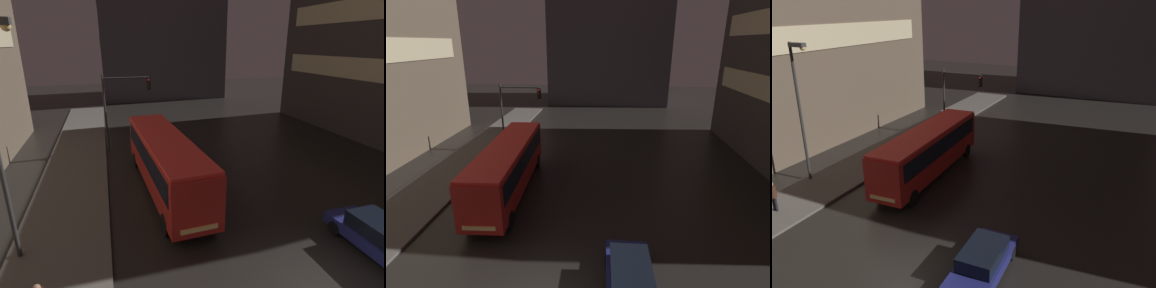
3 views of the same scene
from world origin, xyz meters
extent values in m
cube|color=#56514C|center=(-9.00, 10.00, 0.07)|extent=(4.00, 48.00, 0.15)
cube|color=beige|center=(14.08, 14.84, 6.09)|extent=(0.24, 17.92, 1.80)
cube|color=beige|center=(14.08, 14.84, 10.78)|extent=(0.24, 17.92, 1.80)
cube|color=#423D47|center=(2.32, 42.89, 11.74)|extent=(18.00, 12.00, 23.47)
cube|color=beige|center=(-6.63, 42.89, 8.31)|extent=(0.24, 10.20, 1.80)
cube|color=#AD1E19|center=(-3.75, 8.94, 1.83)|extent=(2.88, 11.16, 2.57)
cube|color=black|center=(-3.75, 8.94, 2.37)|extent=(2.89, 10.28, 1.10)
cube|color=red|center=(-3.75, 8.94, 3.20)|extent=(2.82, 10.94, 0.16)
cube|color=#F4CC72|center=(-3.46, 3.40, 0.95)|extent=(1.62, 0.18, 0.20)
cylinder|color=black|center=(-2.48, 4.87, 0.50)|extent=(0.30, 1.01, 1.00)
cylinder|color=black|center=(-4.59, 4.76, 0.50)|extent=(0.30, 1.01, 1.00)
cylinder|color=black|center=(-2.90, 13.11, 0.50)|extent=(0.30, 1.01, 1.00)
cylinder|color=black|center=(-5.01, 13.01, 0.50)|extent=(0.30, 1.01, 1.00)
cube|color=navy|center=(3.51, 1.08, 0.55)|extent=(1.90, 4.59, 0.50)
cube|color=black|center=(3.51, 1.08, 1.11)|extent=(1.59, 2.53, 0.63)
cylinder|color=black|center=(4.30, 2.67, 0.32)|extent=(0.21, 0.64, 0.64)
cylinder|color=black|center=(2.65, 2.64, 0.32)|extent=(0.21, 0.64, 0.64)
sphere|color=#8C664C|center=(-8.97, 0.88, 1.77)|extent=(0.22, 0.22, 0.22)
cylinder|color=#2D2D2D|center=(-6.77, 16.73, 2.99)|extent=(0.16, 0.16, 5.99)
cylinder|color=#2D2D2D|center=(-5.08, 16.73, 5.69)|extent=(3.39, 0.12, 0.12)
cube|color=black|center=(-3.38, 16.73, 5.19)|extent=(0.30, 0.24, 0.90)
sphere|color=red|center=(-3.38, 16.59, 5.47)|extent=(0.18, 0.18, 0.18)
sphere|color=#3B2B07|center=(-3.38, 16.59, 5.19)|extent=(0.18, 0.18, 0.18)
sphere|color=black|center=(-3.38, 16.59, 4.91)|extent=(0.18, 0.18, 0.18)
sphere|color=#F4CC72|center=(-9.49, 4.79, 8.66)|extent=(0.32, 0.32, 0.32)
camera|label=1|loc=(-6.68, -6.56, 8.16)|focal=28.00mm
camera|label=2|loc=(2.42, -8.22, 9.33)|focal=28.00mm
camera|label=3|loc=(8.47, -11.19, 10.89)|focal=35.00mm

